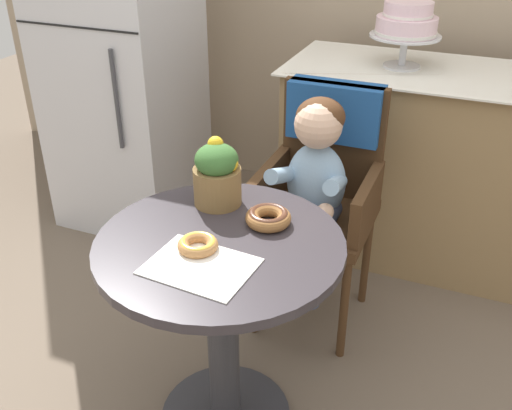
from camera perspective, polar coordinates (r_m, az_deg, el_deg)
name	(u,v)px	position (r m, az deg, el deg)	size (l,w,h in m)	color
cafe_table	(222,300)	(1.79, -3.36, -9.21)	(0.72, 0.72, 0.72)	#332D33
wicker_chair	(325,170)	(2.26, 6.75, 3.45)	(0.42, 0.45, 0.95)	#472D19
seated_child	(313,178)	(2.11, 5.61, 2.67)	(0.27, 0.32, 0.73)	#8CADCC
paper_napkin	(200,266)	(1.56, -5.47, -5.97)	(0.28, 0.21, 0.00)	white
donut_front	(198,244)	(1.62, -5.69, -3.82)	(0.11, 0.11, 0.03)	#AD7542
donut_mid	(268,217)	(1.73, 1.20, -1.17)	(0.14, 0.14, 0.04)	#936033
flower_vase	(217,173)	(1.81, -3.82, 3.18)	(0.15, 0.15, 0.22)	brown
display_counter	(454,171)	(2.81, 18.76, 3.17)	(1.56, 0.62, 0.90)	#93754C
tiered_cake_stand	(407,24)	(2.63, 14.48, 16.74)	(0.30, 0.30, 0.27)	silver
refrigerator	(121,59)	(2.99, -13.02, 13.72)	(0.64, 0.63, 1.70)	silver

